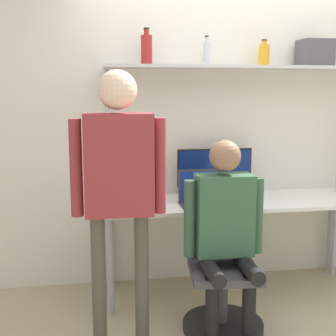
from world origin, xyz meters
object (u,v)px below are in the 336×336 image
at_px(person_standing, 119,173).
at_px(bottle_red, 147,49).
at_px(person_seated, 225,222).
at_px(cell_phone, 237,205).
at_px(office_chair, 223,290).
at_px(monitor, 215,170).
at_px(laptop, 200,195).
at_px(bottle_amber, 264,55).
at_px(storage_box, 315,53).
at_px(bottle_clear, 206,53).

relative_size(person_standing, bottle_red, 6.29).
bearing_deg(bottle_red, person_seated, -62.39).
xyz_separation_m(cell_phone, office_chair, (-0.22, -0.41, -0.50)).
xyz_separation_m(monitor, office_chair, (-0.14, -0.78, -0.71)).
distance_m(cell_phone, office_chair, 0.68).
bearing_deg(laptop, bottle_amber, 24.73).
bearing_deg(laptop, storage_box, 14.69).
relative_size(office_chair, bottle_red, 3.21).
xyz_separation_m(office_chair, bottle_clear, (0.05, 0.77, 1.67)).
bearing_deg(bottle_red, person_standing, -107.51).
relative_size(bottle_red, storage_box, 1.09).
relative_size(bottle_amber, bottle_red, 0.74).
xyz_separation_m(person_seated, person_standing, (-0.71, -0.08, 0.37)).
relative_size(laptop, bottle_amber, 1.54).
relative_size(laptop, person_seated, 0.24).
bearing_deg(bottle_amber, bottle_red, 180.00).
xyz_separation_m(person_standing, storage_box, (1.69, 0.90, 0.81)).
distance_m(laptop, bottle_clear, 1.14).
height_order(bottle_red, storage_box, bottle_red).
height_order(cell_phone, bottle_red, bottle_red).
distance_m(monitor, person_seated, 0.87).
xyz_separation_m(cell_phone, bottle_amber, (0.31, 0.36, 1.16)).
xyz_separation_m(laptop, person_seated, (0.05, -0.55, -0.07)).
xyz_separation_m(laptop, bottle_clear, (0.10, 0.27, 1.10)).
xyz_separation_m(bottle_red, bottle_clear, (0.48, 0.00, -0.02)).
distance_m(bottle_red, bottle_clear, 0.48).
bearing_deg(person_seated, monitor, 80.20).
bearing_deg(bottle_clear, monitor, 8.99).
height_order(cell_phone, bottle_amber, bottle_amber).
xyz_separation_m(bottle_amber, storage_box, (0.44, 0.00, 0.02)).
distance_m(monitor, storage_box, 1.28).
relative_size(laptop, person_standing, 0.18).
bearing_deg(monitor, storage_box, -0.95).
relative_size(office_chair, bottle_amber, 4.31).
xyz_separation_m(person_standing, bottle_clear, (0.76, 0.90, 0.80)).
bearing_deg(person_seated, bottle_red, 117.61).
bearing_deg(bottle_red, office_chair, -60.67).
xyz_separation_m(cell_phone, person_seated, (-0.22, -0.46, 0.00)).
relative_size(laptop, storage_box, 1.25).
xyz_separation_m(cell_phone, storage_box, (0.76, 0.36, 1.18)).
height_order(bottle_amber, bottle_clear, bottle_clear).
bearing_deg(cell_phone, storage_box, 25.30).
relative_size(monitor, person_standing, 0.36).
bearing_deg(monitor, cell_phone, -78.04).
bearing_deg(office_chair, bottle_clear, 86.19).
height_order(office_chair, bottle_clear, bottle_clear).
xyz_separation_m(bottle_amber, bottle_red, (-0.96, 0.00, 0.03)).
distance_m(office_chair, storage_box, 2.09).
distance_m(monitor, office_chair, 1.07).
relative_size(laptop, office_chair, 0.36).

